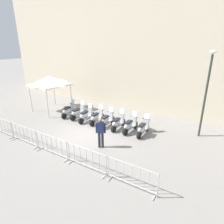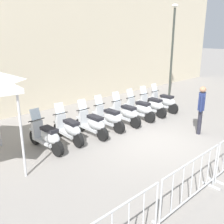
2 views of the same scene
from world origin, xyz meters
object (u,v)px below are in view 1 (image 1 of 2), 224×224
(motorcycle_7, at_px, (143,128))
(motorcycle_4, at_px, (107,120))
(barrier_segment_4, at_px, (132,176))
(barrier_segment_3, at_px, (86,159))
(motorcycle_0, at_px, (69,111))
(barrier_segment_2, at_px, (52,146))
(motorcycle_5, at_px, (118,123))
(motorcycle_2, at_px, (86,115))
(street_lamp, at_px, (207,86))
(barrier_segment_1, at_px, (24,135))
(officer_near_row_end, at_px, (101,131))
(motorcycle_6, at_px, (130,125))
(motorcycle_3, at_px, (97,117))
(motorcycle_1, at_px, (78,113))
(barrier_segment_0, at_px, (2,126))
(canopy_tent, at_px, (49,81))

(motorcycle_7, bearing_deg, motorcycle_4, -172.58)
(barrier_segment_4, bearing_deg, barrier_segment_3, -173.88)
(motorcycle_0, relative_size, barrier_segment_2, 0.80)
(motorcycle_4, bearing_deg, motorcycle_5, 7.03)
(motorcycle_2, distance_m, motorcycle_7, 4.38)
(motorcycle_4, height_order, street_lamp, street_lamp)
(motorcycle_2, relative_size, street_lamp, 0.34)
(barrier_segment_1, xyz_separation_m, officer_near_row_end, (3.71, 2.33, 0.46))
(motorcycle_6, height_order, motorcycle_7, same)
(motorcycle_4, xyz_separation_m, motorcycle_6, (1.73, 0.22, 0.00))
(motorcycle_3, relative_size, motorcycle_7, 1.00)
(barrier_segment_1, height_order, street_lamp, street_lamp)
(motorcycle_0, bearing_deg, motorcycle_5, 6.37)
(barrier_segment_1, relative_size, officer_near_row_end, 1.24)
(motorcycle_4, distance_m, barrier_segment_1, 5.16)
(motorcycle_0, distance_m, motorcycle_2, 1.74)
(motorcycle_3, relative_size, street_lamp, 0.34)
(motorcycle_0, xyz_separation_m, motorcycle_4, (3.47, 0.38, 0.00))
(officer_near_row_end, bearing_deg, motorcycle_1, 152.64)
(motorcycle_4, height_order, barrier_segment_4, motorcycle_4)
(motorcycle_0, distance_m, barrier_segment_4, 8.73)
(motorcycle_6, height_order, barrier_segment_1, motorcycle_6)
(motorcycle_2, bearing_deg, barrier_segment_0, -119.96)
(motorcycle_4, distance_m, canopy_tent, 6.05)
(motorcycle_3, relative_size, barrier_segment_0, 0.80)
(street_lamp, bearing_deg, motorcycle_7, -144.31)
(motorcycle_2, xyz_separation_m, motorcycle_4, (1.73, 0.25, 0.00))
(motorcycle_1, xyz_separation_m, barrier_segment_2, (2.66, -4.23, 0.07))
(motorcycle_0, relative_size, motorcycle_7, 1.00)
(motorcycle_6, relative_size, barrier_segment_0, 0.80)
(barrier_segment_1, height_order, barrier_segment_4, same)
(motorcycle_7, relative_size, barrier_segment_3, 0.80)
(motorcycle_5, bearing_deg, barrier_segment_2, -100.40)
(barrier_segment_4, bearing_deg, canopy_tent, 160.18)
(motorcycle_2, bearing_deg, barrier_segment_3, -44.62)
(motorcycle_2, distance_m, motorcycle_6, 3.49)
(motorcycle_3, bearing_deg, barrier_segment_1, -105.94)
(motorcycle_4, bearing_deg, barrier_segment_1, -115.12)
(motorcycle_1, distance_m, canopy_tent, 3.69)
(barrier_segment_0, bearing_deg, barrier_segment_2, 6.12)
(motorcycle_3, bearing_deg, motorcycle_5, 5.25)
(motorcycle_0, distance_m, motorcycle_3, 2.62)
(motorcycle_1, distance_m, barrier_segment_1, 4.49)
(officer_near_row_end, bearing_deg, barrier_segment_2, -125.32)
(motorcycle_5, relative_size, barrier_segment_1, 0.80)
(motorcycle_3, bearing_deg, motorcycle_7, 6.43)
(street_lamp, height_order, canopy_tent, street_lamp)
(motorcycle_0, xyz_separation_m, motorcycle_2, (1.74, 0.13, 0.00))
(barrier_segment_1, bearing_deg, motorcycle_3, 74.06)
(officer_near_row_end, bearing_deg, motorcycle_7, 67.92)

